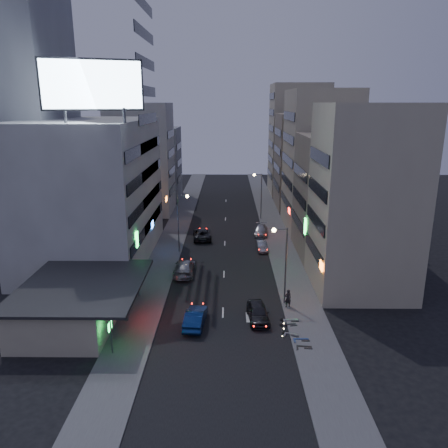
{
  "coord_description": "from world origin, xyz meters",
  "views": [
    {
      "loc": [
        0.51,
        -35.14,
        19.98
      ],
      "look_at": [
        -0.04,
        18.34,
        5.09
      ],
      "focal_mm": 35.0,
      "sensor_mm": 36.0,
      "label": 1
    }
  ],
  "objects_px": {
    "parked_car_right_near": "(258,312)",
    "person": "(288,298)",
    "parked_car_left": "(202,234)",
    "road_car_blue": "(195,317)",
    "road_car_silver": "(184,268)",
    "scooter_silver_a": "(300,329)",
    "scooter_black_b": "(296,318)",
    "scooter_blue": "(309,332)",
    "scooter_silver_b": "(298,313)",
    "parked_car_right_mid": "(262,246)",
    "scooter_black_a": "(312,340)",
    "parked_car_right_far": "(261,231)"
  },
  "relations": [
    {
      "from": "person",
      "to": "scooter_black_b",
      "type": "relative_size",
      "value": 0.99
    },
    {
      "from": "parked_car_right_near",
      "to": "scooter_black_b",
      "type": "xyz_separation_m",
      "value": [
        3.47,
        -0.84,
        -0.09
      ]
    },
    {
      "from": "parked_car_right_mid",
      "to": "scooter_silver_b",
      "type": "xyz_separation_m",
      "value": [
        1.91,
        -20.46,
        0.1
      ]
    },
    {
      "from": "parked_car_right_mid",
      "to": "road_car_blue",
      "type": "bearing_deg",
      "value": -113.85
    },
    {
      "from": "scooter_blue",
      "to": "scooter_black_b",
      "type": "bearing_deg",
      "value": 15.66
    },
    {
      "from": "person",
      "to": "scooter_silver_a",
      "type": "distance_m",
      "value": 5.49
    },
    {
      "from": "road_car_blue",
      "to": "scooter_silver_a",
      "type": "height_order",
      "value": "road_car_blue"
    },
    {
      "from": "parked_car_left",
      "to": "scooter_silver_b",
      "type": "xyz_separation_m",
      "value": [
        10.62,
        -25.65,
        -0.05
      ]
    },
    {
      "from": "road_car_silver",
      "to": "scooter_silver_b",
      "type": "relative_size",
      "value": 2.83
    },
    {
      "from": "road_car_silver",
      "to": "parked_car_right_mid",
      "type": "bearing_deg",
      "value": -137.91
    },
    {
      "from": "road_car_silver",
      "to": "scooter_blue",
      "type": "distance_m",
      "value": 19.44
    },
    {
      "from": "scooter_silver_b",
      "to": "parked_car_right_mid",
      "type": "bearing_deg",
      "value": 3.46
    },
    {
      "from": "parked_car_right_near",
      "to": "scooter_silver_b",
      "type": "xyz_separation_m",
      "value": [
        3.79,
        -0.01,
        -0.05
      ]
    },
    {
      "from": "parked_car_right_near",
      "to": "scooter_black_b",
      "type": "relative_size",
      "value": 2.46
    },
    {
      "from": "parked_car_right_far",
      "to": "parked_car_right_near",
      "type": "bearing_deg",
      "value": -89.37
    },
    {
      "from": "scooter_blue",
      "to": "scooter_silver_b",
      "type": "xyz_separation_m",
      "value": [
        -0.43,
        3.52,
        0.01
      ]
    },
    {
      "from": "road_car_blue",
      "to": "person",
      "type": "distance_m",
      "value": 9.74
    },
    {
      "from": "scooter_black_a",
      "to": "scooter_black_b",
      "type": "relative_size",
      "value": 1.01
    },
    {
      "from": "parked_car_right_near",
      "to": "scooter_black_b",
      "type": "bearing_deg",
      "value": -18.01
    },
    {
      "from": "parked_car_right_mid",
      "to": "scooter_silver_b",
      "type": "distance_m",
      "value": 20.55
    },
    {
      "from": "road_car_silver",
      "to": "scooter_black_a",
      "type": "height_order",
      "value": "road_car_silver"
    },
    {
      "from": "parked_car_right_mid",
      "to": "parked_car_right_far",
      "type": "bearing_deg",
      "value": 82.97
    },
    {
      "from": "parked_car_left",
      "to": "scooter_blue",
      "type": "height_order",
      "value": "parked_car_left"
    },
    {
      "from": "parked_car_left",
      "to": "scooter_silver_b",
      "type": "distance_m",
      "value": 27.76
    },
    {
      "from": "road_car_silver",
      "to": "scooter_black_a",
      "type": "relative_size",
      "value": 3.01
    },
    {
      "from": "parked_car_right_mid",
      "to": "scooter_blue",
      "type": "relative_size",
      "value": 1.95
    },
    {
      "from": "person",
      "to": "scooter_blue",
      "type": "xyz_separation_m",
      "value": [
        1.05,
        -6.09,
        -0.33
      ]
    },
    {
      "from": "parked_car_right_near",
      "to": "person",
      "type": "distance_m",
      "value": 4.08
    },
    {
      "from": "parked_car_right_far",
      "to": "scooter_silver_a",
      "type": "height_order",
      "value": "parked_car_right_far"
    },
    {
      "from": "road_car_silver",
      "to": "scooter_silver_a",
      "type": "height_order",
      "value": "road_car_silver"
    },
    {
      "from": "parked_car_right_mid",
      "to": "scooter_silver_a",
      "type": "bearing_deg",
      "value": -90.06
    },
    {
      "from": "road_car_silver",
      "to": "scooter_silver_a",
      "type": "relative_size",
      "value": 3.0
    },
    {
      "from": "scooter_black_b",
      "to": "person",
      "type": "bearing_deg",
      "value": -4.64
    },
    {
      "from": "parked_car_right_near",
      "to": "road_car_blue",
      "type": "relative_size",
      "value": 0.96
    },
    {
      "from": "parked_car_right_near",
      "to": "scooter_black_b",
      "type": "height_order",
      "value": "parked_car_right_near"
    },
    {
      "from": "parked_car_right_near",
      "to": "parked_car_right_far",
      "type": "height_order",
      "value": "parked_car_right_near"
    },
    {
      "from": "scooter_silver_a",
      "to": "scooter_silver_b",
      "type": "xyz_separation_m",
      "value": [
        0.27,
        2.9,
        0.04
      ]
    },
    {
      "from": "parked_car_right_near",
      "to": "road_car_blue",
      "type": "height_order",
      "value": "road_car_blue"
    },
    {
      "from": "scooter_blue",
      "to": "scooter_black_b",
      "type": "distance_m",
      "value": 2.79
    },
    {
      "from": "road_car_silver",
      "to": "scooter_blue",
      "type": "bearing_deg",
      "value": 129.62
    },
    {
      "from": "parked_car_right_mid",
      "to": "scooter_silver_a",
      "type": "height_order",
      "value": "scooter_silver_a"
    },
    {
      "from": "parked_car_left",
      "to": "road_car_blue",
      "type": "bearing_deg",
      "value": 86.66
    },
    {
      "from": "scooter_silver_b",
      "to": "parked_car_left",
      "type": "bearing_deg",
      "value": 20.61
    },
    {
      "from": "parked_car_right_far",
      "to": "road_car_blue",
      "type": "distance_m",
      "value": 29.89
    },
    {
      "from": "parked_car_right_mid",
      "to": "scooter_silver_a",
      "type": "xyz_separation_m",
      "value": [
        1.64,
        -23.36,
        0.06
      ]
    },
    {
      "from": "parked_car_left",
      "to": "parked_car_right_far",
      "type": "bearing_deg",
      "value": -172.69
    },
    {
      "from": "scooter_silver_a",
      "to": "road_car_blue",
      "type": "bearing_deg",
      "value": 99.13
    },
    {
      "from": "parked_car_right_far",
      "to": "road_car_silver",
      "type": "xyz_separation_m",
      "value": [
        -10.37,
        -16.2,
        0.1
      ]
    },
    {
      "from": "scooter_black_a",
      "to": "scooter_blue",
      "type": "distance_m",
      "value": 1.28
    },
    {
      "from": "scooter_black_a",
      "to": "scooter_silver_a",
      "type": "xyz_separation_m",
      "value": [
        -0.75,
        1.9,
        0.0
      ]
    }
  ]
}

